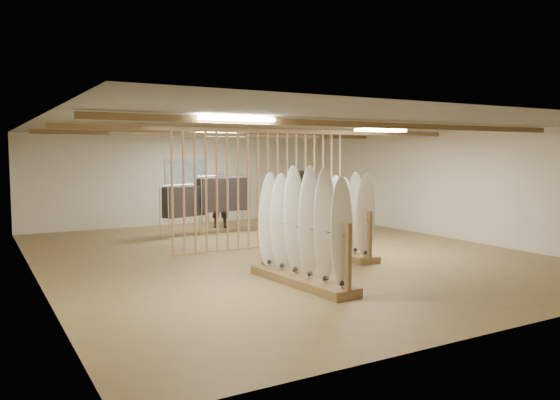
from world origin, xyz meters
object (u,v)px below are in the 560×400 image
rack_right (350,230)px  clothing_rack_a (184,201)px  rack_left (302,245)px  shopper_b (301,197)px  shopper_a (220,196)px  clothing_rack_b (223,194)px

rack_right → clothing_rack_a: size_ratio=1.25×
rack_left → shopper_b: size_ratio=1.25×
rack_left → shopper_a: 7.38m
clothing_rack_a → shopper_a: 1.72m
rack_left → shopper_b: shopper_b is taller
rack_right → shopper_b: (1.15, 3.81, 0.38)m
rack_left → rack_right: bearing=29.8°
rack_left → rack_right: size_ratio=1.38×
rack_left → clothing_rack_b: bearing=73.1°
shopper_a → clothing_rack_b: bearing=108.6°
rack_right → shopper_b: shopper_b is taller
rack_left → shopper_a: bearing=72.4°
rack_right → shopper_a: bearing=99.4°
clothing_rack_b → shopper_a: size_ratio=0.86×
clothing_rack_a → clothing_rack_b: clothing_rack_b is taller
rack_left → clothing_rack_b: 6.51m
rack_right → clothing_rack_a: (-1.97, 4.77, 0.33)m
rack_right → rack_left: bearing=-141.1°
rack_left → rack_right: rack_left is taller
clothing_rack_b → shopper_b: (1.95, -1.06, -0.08)m
rack_left → rack_right: (2.14, 1.49, -0.07)m
rack_right → shopper_a: size_ratio=0.93×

